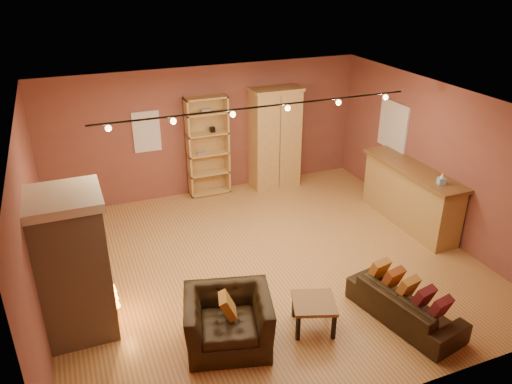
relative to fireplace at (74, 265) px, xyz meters
name	(u,v)px	position (x,y,z in m)	size (l,w,h in m)	color
floor	(265,262)	(3.04, 0.60, -1.06)	(7.00, 7.00, 0.00)	#A16E39
ceiling	(266,105)	(3.04, 0.60, 1.74)	(7.00, 7.00, 0.00)	brown
back_wall	(207,131)	(3.04, 3.85, 0.34)	(7.00, 0.02, 2.80)	brown
left_wall	(32,229)	(-0.46, 0.60, 0.34)	(0.02, 6.50, 2.80)	brown
right_wall	(439,160)	(6.54, 0.60, 0.34)	(0.02, 6.50, 2.80)	brown
fireplace	(74,265)	(0.00, 0.00, 0.00)	(1.01, 0.98, 2.12)	tan
back_window	(147,132)	(1.74, 3.83, 0.49)	(0.56, 0.04, 0.86)	white
bookcase	(207,145)	(2.99, 3.73, 0.06)	(0.90, 0.35, 2.20)	tan
armoire	(275,138)	(4.52, 3.56, 0.08)	(1.12, 0.64, 2.28)	tan
bar_counter	(410,195)	(6.24, 0.88, -0.46)	(0.65, 2.47, 1.18)	tan
tissue_box	(442,180)	(6.19, 0.08, 0.21)	(0.14, 0.14, 0.21)	#8EBEE3
right_window	(393,126)	(6.51, 2.00, 0.59)	(0.05, 0.90, 1.00)	white
loveseat	(406,299)	(4.34, -1.54, -0.70)	(0.85, 1.81, 0.74)	black
armchair	(228,313)	(1.81, -1.06, -0.55)	(1.31, 1.02, 1.01)	black
coffee_table	(314,305)	(3.03, -1.20, -0.68)	(0.76, 0.76, 0.45)	brown
track_rail	(261,109)	(3.04, 0.80, 1.63)	(5.20, 0.09, 0.13)	black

